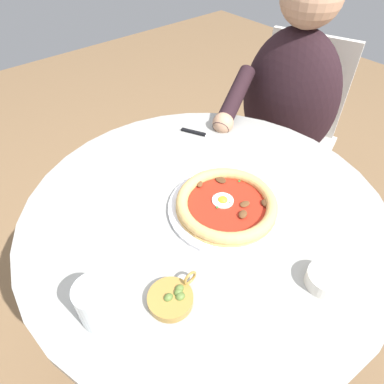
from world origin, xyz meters
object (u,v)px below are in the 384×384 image
object	(u,v)px
pizza_on_plate	(226,205)
steak_knife	(202,134)
water_glass	(98,305)
cafe_chair_diner	(291,125)
olive_pan	(172,298)
diner_person	(279,143)
ramekin_capers	(325,279)
dining_table	(204,250)

from	to	relation	value
pizza_on_plate	steak_knife	world-z (taller)	pizza_on_plate
water_glass	cafe_chair_diner	distance (m)	1.17
pizza_on_plate	cafe_chair_diner	xyz separation A→B (m)	(0.72, 0.30, -0.21)
olive_pan	cafe_chair_diner	world-z (taller)	cafe_chair_diner
diner_person	cafe_chair_diner	world-z (taller)	diner_person
ramekin_capers	diner_person	world-z (taller)	diner_person
ramekin_capers	diner_person	xyz separation A→B (m)	(0.57, 0.54, -0.22)
dining_table	steak_knife	distance (m)	0.37
dining_table	cafe_chair_diner	distance (m)	0.80
water_glass	ramekin_capers	xyz separation A→B (m)	(0.38, -0.23, -0.02)
dining_table	steak_knife	size ratio (longest dim) A/B	4.92
dining_table	olive_pan	xyz separation A→B (m)	(-0.22, -0.15, 0.19)
olive_pan	cafe_chair_diner	distance (m)	1.07
water_glass	diner_person	bearing A→B (deg)	17.54
water_glass	ramekin_capers	bearing A→B (deg)	-31.37
steak_knife	ramekin_capers	xyz separation A→B (m)	(-0.17, -0.57, 0.02)
steak_knife	diner_person	distance (m)	0.46
ramekin_capers	olive_pan	distance (m)	0.31
cafe_chair_diner	steak_knife	bearing A→B (deg)	-178.18
dining_table	ramekin_capers	size ratio (longest dim) A/B	11.90
pizza_on_plate	olive_pan	size ratio (longest dim) A/B	2.50
dining_table	water_glass	world-z (taller)	water_glass
olive_pan	cafe_chair_diner	xyz separation A→B (m)	(0.97, 0.41, -0.20)
dining_table	diner_person	bearing A→B (deg)	19.60
diner_person	pizza_on_plate	bearing A→B (deg)	-156.16
pizza_on_plate	olive_pan	world-z (taller)	olive_pan
water_glass	dining_table	bearing A→B (deg)	13.70
cafe_chair_diner	pizza_on_plate	bearing A→B (deg)	-157.08
pizza_on_plate	diner_person	size ratio (longest dim) A/B	0.25
water_glass	olive_pan	world-z (taller)	water_glass
steak_knife	ramekin_capers	size ratio (longest dim) A/B	2.42
water_glass	pizza_on_plate	bearing A→B (deg)	7.00
pizza_on_plate	steak_knife	xyz separation A→B (m)	(0.17, 0.29, -0.01)
dining_table	water_glass	distance (m)	0.41
steak_knife	olive_pan	world-z (taller)	olive_pan
pizza_on_plate	steak_knife	bearing A→B (deg)	58.92
ramekin_capers	cafe_chair_diner	bearing A→B (deg)	39.46
water_glass	olive_pan	size ratio (longest dim) A/B	0.83
dining_table	ramekin_capers	distance (m)	0.38
diner_person	cafe_chair_diner	xyz separation A→B (m)	(0.13, 0.05, 0.01)
dining_table	steak_knife	world-z (taller)	steak_knife
dining_table	pizza_on_plate	distance (m)	0.20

